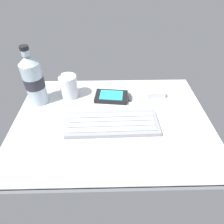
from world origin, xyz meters
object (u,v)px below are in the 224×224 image
(water_bottle, at_px, (34,80))
(charger_block, at_px, (154,92))
(keyboard, at_px, (113,123))
(handheld_device, at_px, (113,97))
(juice_cup, at_px, (69,87))

(water_bottle, height_order, charger_block, water_bottle)
(keyboard, xyz_separation_m, handheld_device, (0.01, 0.14, -0.00))
(water_bottle, bearing_deg, handheld_device, 2.65)
(handheld_device, bearing_deg, keyboard, -92.17)
(keyboard, distance_m, water_bottle, 0.31)
(keyboard, bearing_deg, water_bottle, 153.44)
(juice_cup, bearing_deg, keyboard, -45.98)
(water_bottle, bearing_deg, charger_block, 4.28)
(handheld_device, relative_size, juice_cup, 1.57)
(charger_block, bearing_deg, handheld_device, -172.97)
(handheld_device, height_order, water_bottle, water_bottle)
(juice_cup, xyz_separation_m, water_bottle, (-0.11, -0.03, 0.05))
(keyboard, xyz_separation_m, charger_block, (0.16, 0.16, 0.00))
(keyboard, xyz_separation_m, juice_cup, (-0.16, 0.16, 0.03))
(juice_cup, bearing_deg, charger_block, 0.34)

